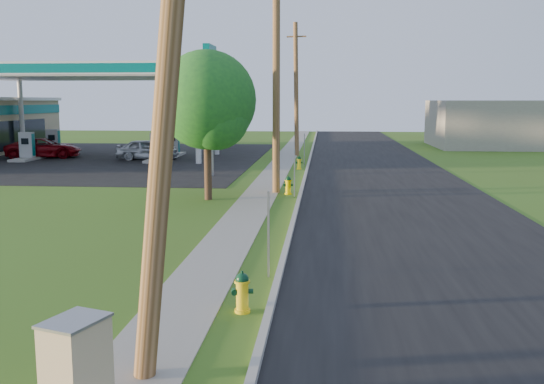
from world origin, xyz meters
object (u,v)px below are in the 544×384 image
Objects in this scene: fuel_pump_se at (173,146)px; fuel_pump_nw at (27,150)px; hydrant_far at (299,163)px; fuel_pump_sw at (53,145)px; utility_pole_near at (170,41)px; price_pylon at (210,73)px; hydrant_near at (242,292)px; tree_verge at (209,104)px; car_silver at (148,149)px; hydrant_mid at (288,185)px; tree_lot at (227,96)px; utility_cabinet at (77,370)px; fuel_pump_ne at (158,151)px; car_red at (44,148)px; utility_pole_far at (296,89)px; utility_pole_mid at (276,78)px.

fuel_pump_nw is at bearing -156.04° from fuel_pump_se.
fuel_pump_sw is at bearing 157.08° from hydrant_far.
fuel_pump_sw reaches higher than hydrant_far.
utility_pole_near reaches higher than price_pylon.
tree_verge is at bearing 103.34° from hydrant_near.
car_silver is (-7.37, 16.13, -3.16)m from tree_verge.
fuel_pump_sw is 3.94× the size of hydrant_mid.
fuel_pump_se is 3.94× the size of hydrant_mid.
fuel_pump_se is 4.04× the size of hydrant_far.
price_pylon is 19.36m from tree_lot.
fuel_pump_sw is at bearing 115.03° from utility_cabinet.
fuel_pump_ne is 4.00m from fuel_pump_se.
utility_cabinet is at bearing -83.34° from tree_lot.
utility_cabinet is 0.27× the size of car_red.
utility_pole_far is 2.97× the size of fuel_pump_sw.
fuel_pump_sw is 14.56m from tree_lot.
hydrant_mid is at bearing 85.40° from utility_cabinet.
utility_pole_mid is at bearing -62.37° from fuel_pump_se.
utility_cabinet reaches higher than hydrant_near.
car_red is at bearing 163.28° from hydrant_far.
fuel_pump_ne is 0.47× the size of price_pylon.
fuel_pump_se is 20.43m from tree_verge.
utility_pole_far is 33.46m from hydrant_near.
car_red is at bearing 169.37° from fuel_pump_ne.
tree_lot reaches higher than tree_verge.
tree_verge is 7.37× the size of hydrant_near.
fuel_pump_se is (9.00, 0.00, 0.00)m from fuel_pump_sw.
hydrant_near is (0.57, -15.17, -4.55)m from utility_pole_mid.
fuel_pump_nw is 3.92× the size of hydrant_near.
price_pylon is 8.97m from hydrant_mid.
fuel_pump_sw is at bearing 117.09° from utility_pole_near.
tree_verge is 13.82m from hydrant_near.
tree_lot is at bearing 44.75° from fuel_pump_nw.
utility_pole_near is 33.72m from car_silver.
hydrant_mid is at bearing -38.37° from utility_pole_mid.
tree_lot is (2.81, 7.70, 3.64)m from fuel_pump_se.
hydrant_far is at bearing -22.92° from fuel_pump_sw.
fuel_pump_se is at bearing 0.00° from fuel_pump_sw.
utility_pole_far reaches higher than fuel_pump_ne.
car_red is at bearing -169.06° from utility_pole_far.
car_red reaches higher than hydrant_near.
utility_pole_near is 4.43m from utility_cabinet.
car_silver is (-10.44, 14.42, 0.31)m from hydrant_mid.
utility_pole_mid is at bearing -145.11° from car_red.
fuel_pump_ne is at bearing -141.00° from car_silver.
utility_cabinet is (16.94, -32.28, -0.05)m from fuel_pump_nw.
fuel_pump_se is (9.00, 4.00, 0.00)m from fuel_pump_nw.
utility_pole_mid is 3.06× the size of fuel_pump_nw.
utility_pole_near is at bearing -91.81° from hydrant_mid.
utility_pole_mid is 10.26m from hydrant_far.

